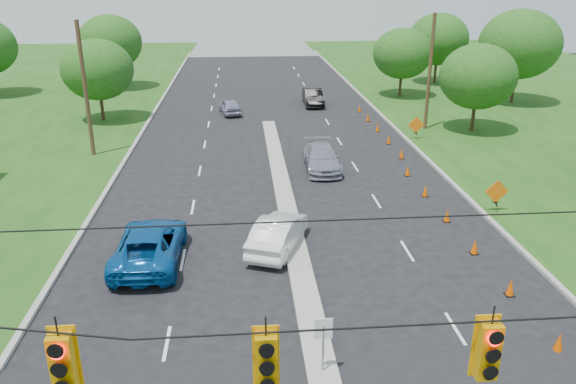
{
  "coord_description": "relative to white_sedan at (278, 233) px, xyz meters",
  "views": [
    {
      "loc": [
        -2.27,
        -8.05,
        11.58
      ],
      "look_at": [
        -0.34,
        14.6,
        2.8
      ],
      "focal_mm": 35.0,
      "sensor_mm": 36.0,
      "label": 1
    }
  ],
  "objects": [
    {
      "name": "curb_left",
      "position": [
        -9.32,
        15.25,
        -0.77
      ],
      "size": [
        0.25,
        110.0,
        0.16
      ],
      "primitive_type": "cube",
      "color": "gray",
      "rests_on": "ground"
    },
    {
      "name": "curb_right",
      "position": [
        10.88,
        15.25,
        -0.77
      ],
      "size": [
        0.25,
        110.0,
        0.16
      ],
      "primitive_type": "cube",
      "color": "gray",
      "rests_on": "ground"
    },
    {
      "name": "median",
      "position": [
        0.78,
        6.25,
        -0.77
      ],
      "size": [
        1.0,
        34.0,
        0.18
      ],
      "primitive_type": "cube",
      "color": "gray",
      "rests_on": "ground"
    },
    {
      "name": "median_sign",
      "position": [
        0.78,
        -8.75,
        0.69
      ],
      "size": [
        0.55,
        0.06,
        2.05
      ],
      "color": "gray",
      "rests_on": "ground"
    },
    {
      "name": "utility_pole_far_left",
      "position": [
        -11.72,
        15.25,
        3.73
      ],
      "size": [
        0.28,
        0.28,
        9.0
      ],
      "primitive_type": "cylinder",
      "color": "#422D1C",
      "rests_on": "ground"
    },
    {
      "name": "utility_pole_far_right",
      "position": [
        13.28,
        20.25,
        3.73
      ],
      "size": [
        0.28,
        0.28,
        9.0
      ],
      "primitive_type": "cylinder",
      "color": "#422D1C",
      "rests_on": "ground"
    },
    {
      "name": "cone_1",
      "position": [
        8.67,
        -8.25,
        -0.42
      ],
      "size": [
        0.32,
        0.32,
        0.7
      ],
      "primitive_type": "cone",
      "color": "#D94B00",
      "rests_on": "ground"
    },
    {
      "name": "cone_2",
      "position": [
        8.67,
        -4.75,
        -0.42
      ],
      "size": [
        0.32,
        0.32,
        0.7
      ],
      "primitive_type": "cone",
      "color": "#D94B00",
      "rests_on": "ground"
    },
    {
      "name": "cone_3",
      "position": [
        8.67,
        -1.25,
        -0.42
      ],
      "size": [
        0.32,
        0.32,
        0.7
      ],
      "primitive_type": "cone",
      "color": "#D94B00",
      "rests_on": "ground"
    },
    {
      "name": "cone_4",
      "position": [
        8.67,
        2.25,
        -0.42
      ],
      "size": [
        0.32,
        0.32,
        0.7
      ],
      "primitive_type": "cone",
      "color": "#D94B00",
      "rests_on": "ground"
    },
    {
      "name": "cone_5",
      "position": [
        8.67,
        5.75,
        -0.42
      ],
      "size": [
        0.32,
        0.32,
        0.7
      ],
      "primitive_type": "cone",
      "color": "#D94B00",
      "rests_on": "ground"
    },
    {
      "name": "cone_6",
      "position": [
        8.67,
        9.25,
        -0.42
      ],
      "size": [
        0.32,
        0.32,
        0.7
      ],
      "primitive_type": "cone",
      "color": "#D94B00",
      "rests_on": "ground"
    },
    {
      "name": "cone_7",
      "position": [
        9.27,
        12.75,
        -0.42
      ],
      "size": [
        0.32,
        0.32,
        0.7
      ],
      "primitive_type": "cone",
      "color": "#D94B00",
      "rests_on": "ground"
    },
    {
      "name": "cone_8",
      "position": [
        9.27,
        16.25,
        -0.42
      ],
      "size": [
        0.32,
        0.32,
        0.7
      ],
      "primitive_type": "cone",
      "color": "#D94B00",
      "rests_on": "ground"
    },
    {
      "name": "cone_9",
      "position": [
        9.27,
        19.75,
        -0.42
      ],
      "size": [
        0.32,
        0.32,
        0.7
      ],
      "primitive_type": "cone",
      "color": "#D94B00",
      "rests_on": "ground"
    },
    {
      "name": "cone_10",
      "position": [
        9.27,
        23.25,
        -0.42
      ],
      "size": [
        0.32,
        0.32,
        0.7
      ],
      "primitive_type": "cone",
      "color": "#D94B00",
      "rests_on": "ground"
    },
    {
      "name": "cone_11",
      "position": [
        9.27,
        26.75,
        -0.42
      ],
      "size": [
        0.32,
        0.32,
        0.7
      ],
      "primitive_type": "cone",
      "color": "#D94B00",
      "rests_on": "ground"
    },
    {
      "name": "work_sign_1",
      "position": [
        11.58,
        3.25,
        0.32
      ],
      "size": [
        1.27,
        0.58,
        1.37
      ],
      "color": "black",
      "rests_on": "ground"
    },
    {
      "name": "work_sign_2",
      "position": [
        11.58,
        17.25,
        0.32
      ],
      "size": [
        1.27,
        0.58,
        1.37
      ],
      "color": "black",
      "rests_on": "ground"
    },
    {
      "name": "tree_5",
      "position": [
        -13.22,
        25.25,
        3.56
      ],
      "size": [
        5.88,
        5.88,
        6.86
      ],
      "color": "black",
      "rests_on": "ground"
    },
    {
      "name": "tree_6",
      "position": [
        -15.22,
        40.25,
        4.18
      ],
      "size": [
        6.72,
        6.72,
        7.84
      ],
      "color": "black",
      "rests_on": "ground"
    },
    {
      "name": "tree_9",
      "position": [
        16.78,
        19.25,
        3.56
      ],
      "size": [
        5.88,
        5.88,
        6.86
      ],
      "color": "black",
      "rests_on": "ground"
    },
    {
      "name": "tree_10",
      "position": [
        24.78,
        29.25,
        4.81
      ],
      "size": [
        7.56,
        7.56,
        8.82
      ],
      "color": "black",
      "rests_on": "ground"
    },
    {
      "name": "tree_11",
      "position": [
        20.78,
        40.25,
        4.18
      ],
      "size": [
        6.72,
        6.72,
        7.84
      ],
      "color": "black",
      "rests_on": "ground"
    },
    {
      "name": "tree_12",
      "position": [
        14.78,
        33.25,
        3.56
      ],
      "size": [
        5.88,
        5.88,
        6.86
      ],
      "color": "black",
      "rests_on": "ground"
    },
    {
      "name": "white_sedan",
      "position": [
        0.0,
        0.0,
        0.0
      ],
      "size": [
        3.21,
        4.96,
        1.54
      ],
      "primitive_type": "imported",
      "rotation": [
        0.0,
        0.0,
        2.77
      ],
      "color": "white",
      "rests_on": "ground"
    },
    {
      "name": "blue_pickup",
      "position": [
        -5.58,
        -0.75,
        0.04
      ],
      "size": [
        2.82,
        5.9,
        1.62
      ],
      "primitive_type": "imported",
      "rotation": [
        0.0,
        0.0,
        3.12
      ],
      "color": "#0A4C96",
      "rests_on": "ground"
    },
    {
      "name": "silver_car_far",
      "position": [
        3.54,
        10.98,
        -0.01
      ],
      "size": [
        2.27,
        5.31,
        1.53
      ],
      "primitive_type": "imported",
      "rotation": [
        0.0,
        0.0,
        -0.02
      ],
      "color": "gray",
      "rests_on": "ground"
    },
    {
      "name": "silver_car_oncoming",
      "position": [
        -2.46,
        26.93,
        -0.11
      ],
      "size": [
        2.27,
        4.12,
        1.33
      ],
      "primitive_type": "imported",
      "rotation": [
        0.0,
        0.0,
        3.33
      ],
      "color": "#8A87A7",
      "rests_on": "ground"
    },
    {
      "name": "dark_car_receding",
      "position": [
        5.38,
        29.95,
        0.02
      ],
      "size": [
        1.73,
        4.84,
        1.59
      ],
      "primitive_type": "imported",
      "rotation": [
        0.0,
        0.0,
        -0.01
      ],
      "color": "black",
      "rests_on": "ground"
    }
  ]
}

